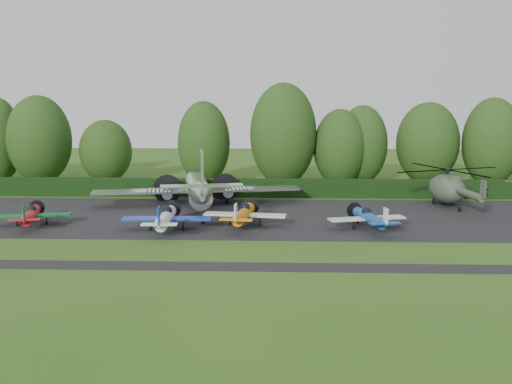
{
  "coord_description": "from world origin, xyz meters",
  "views": [
    {
      "loc": [
        4.87,
        -42.94,
        11.46
      ],
      "look_at": [
        3.04,
        9.47,
        2.5
      ],
      "focal_mm": 40.0,
      "sensor_mm": 36.0,
      "label": 1
    }
  ],
  "objects_px": {
    "helicopter": "(447,186)",
    "light_plane_white": "(166,218)",
    "transport_plane": "(197,189)",
    "light_plane_orange": "(244,214)",
    "light_plane_red": "(31,215)",
    "light_plane_blue": "(369,218)"
  },
  "relations": [
    {
      "from": "light_plane_blue",
      "to": "helicopter",
      "type": "height_order",
      "value": "helicopter"
    },
    {
      "from": "light_plane_blue",
      "to": "helicopter",
      "type": "distance_m",
      "value": 14.78
    },
    {
      "from": "light_plane_blue",
      "to": "light_plane_orange",
      "type": "bearing_deg",
      "value": -170.25
    },
    {
      "from": "transport_plane",
      "to": "light_plane_white",
      "type": "relative_size",
      "value": 2.72
    },
    {
      "from": "light_plane_blue",
      "to": "helicopter",
      "type": "relative_size",
      "value": 0.5
    },
    {
      "from": "light_plane_white",
      "to": "light_plane_blue",
      "type": "relative_size",
      "value": 1.12
    },
    {
      "from": "transport_plane",
      "to": "light_plane_white",
      "type": "xyz_separation_m",
      "value": [
        -1.23,
        -10.68,
        -0.72
      ]
    },
    {
      "from": "light_plane_red",
      "to": "helicopter",
      "type": "distance_m",
      "value": 40.79
    },
    {
      "from": "helicopter",
      "to": "light_plane_white",
      "type": "bearing_deg",
      "value": -148.66
    },
    {
      "from": "light_plane_red",
      "to": "helicopter",
      "type": "bearing_deg",
      "value": 29.69
    },
    {
      "from": "light_plane_red",
      "to": "light_plane_orange",
      "type": "xyz_separation_m",
      "value": [
        18.73,
        0.52,
        0.1
      ]
    },
    {
      "from": "light_plane_red",
      "to": "light_plane_white",
      "type": "height_order",
      "value": "light_plane_white"
    },
    {
      "from": "light_plane_white",
      "to": "light_plane_orange",
      "type": "distance_m",
      "value": 6.79
    },
    {
      "from": "transport_plane",
      "to": "light_plane_red",
      "type": "height_order",
      "value": "transport_plane"
    },
    {
      "from": "light_plane_white",
      "to": "light_plane_orange",
      "type": "xyz_separation_m",
      "value": [
        6.49,
        1.99,
        -0.05
      ]
    },
    {
      "from": "light_plane_red",
      "to": "light_plane_blue",
      "type": "xyz_separation_m",
      "value": [
        29.52,
        -0.25,
        0.02
      ]
    },
    {
      "from": "light_plane_white",
      "to": "helicopter",
      "type": "xyz_separation_m",
      "value": [
        27.09,
        12.23,
        0.9
      ]
    },
    {
      "from": "transport_plane",
      "to": "light_plane_white",
      "type": "bearing_deg",
      "value": -86.09
    },
    {
      "from": "transport_plane",
      "to": "light_plane_white",
      "type": "height_order",
      "value": "transport_plane"
    },
    {
      "from": "transport_plane",
      "to": "light_plane_blue",
      "type": "height_order",
      "value": "transport_plane"
    },
    {
      "from": "helicopter",
      "to": "transport_plane",
      "type": "bearing_deg",
      "value": -169.53
    },
    {
      "from": "light_plane_orange",
      "to": "light_plane_blue",
      "type": "bearing_deg",
      "value": -11.63
    }
  ]
}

